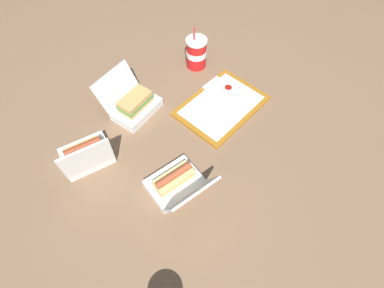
{
  "coord_description": "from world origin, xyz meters",
  "views": [
    {
      "loc": [
        0.5,
        0.45,
        0.98
      ],
      "look_at": [
        0.02,
        0.03,
        0.05
      ],
      "focal_mm": 28.0,
      "sensor_mm": 36.0,
      "label": 1
    }
  ],
  "objects": [
    {
      "name": "ketchup_cup",
      "position": [
        -0.32,
        -0.05,
        0.03
      ],
      "size": [
        0.04,
        0.04,
        0.02
      ],
      "color": "white",
      "rests_on": "food_tray"
    },
    {
      "name": "food_tray",
      "position": [
        -0.24,
        -0.02,
        0.01
      ],
      "size": [
        0.38,
        0.27,
        0.01
      ],
      "color": "#A56619",
      "rests_on": "ground_plane"
    },
    {
      "name": "ground_plane",
      "position": [
        0.0,
        0.0,
        0.0
      ],
      "size": [
        3.2,
        3.2,
        0.0
      ],
      "primitive_type": "plane",
      "color": "brown"
    },
    {
      "name": "napkin_stack",
      "position": [
        -0.31,
        -0.1,
        0.02
      ],
      "size": [
        0.11,
        0.11,
        0.0
      ],
      "primitive_type": "cube",
      "rotation": [
        0.0,
        0.0,
        -0.06
      ],
      "color": "white",
      "rests_on": "food_tray"
    },
    {
      "name": "clamshell_hotdog_back",
      "position": [
        0.17,
        0.1,
        0.04
      ],
      "size": [
        0.22,
        0.24,
        0.16
      ],
      "color": "white",
      "rests_on": "ground_plane"
    },
    {
      "name": "clamshell_sandwich_center",
      "position": [
        0.02,
        -0.29,
        0.04
      ],
      "size": [
        0.21,
        0.21,
        0.15
      ],
      "color": "white",
      "rests_on": "ground_plane"
    },
    {
      "name": "clamshell_hotdog_right",
      "position": [
        0.31,
        -0.24,
        0.04
      ],
      "size": [
        0.22,
        0.21,
        0.18
      ],
      "color": "white",
      "rests_on": "ground_plane"
    },
    {
      "name": "plastic_fork",
      "position": [
        -0.25,
        0.07,
        0.02
      ],
      "size": [
        0.11,
        0.02,
        0.0
      ],
      "primitive_type": "cube",
      "rotation": [
        0.0,
        0.0,
        -0.11
      ],
      "color": "white",
      "rests_on": "food_tray"
    },
    {
      "name": "soda_cup_corner",
      "position": [
        -0.37,
        -0.28,
        0.07
      ],
      "size": [
        0.1,
        0.1,
        0.2
      ],
      "color": "red",
      "rests_on": "ground_plane"
    }
  ]
}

